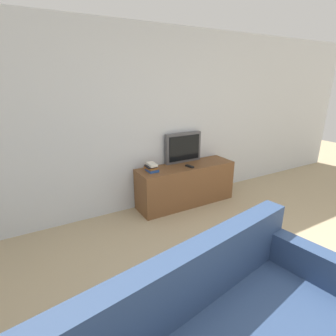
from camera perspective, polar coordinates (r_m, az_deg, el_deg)
wall_back at (r=3.86m, az=-5.05°, el=9.93°), size 9.00×0.06×2.60m
tv_stand at (r=4.14m, az=3.87°, el=-3.59°), size 1.56×0.46×0.63m
television at (r=4.15m, az=3.30°, el=4.47°), size 0.62×0.09×0.47m
book_stack at (r=3.76m, az=-3.64°, el=0.13°), size 0.16×0.21×0.12m
remote_on_stand at (r=3.95m, az=4.73°, el=0.36°), size 0.07×0.15×0.02m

